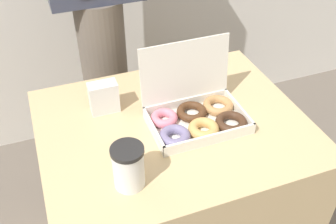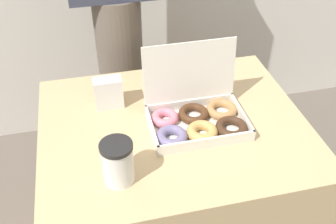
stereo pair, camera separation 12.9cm
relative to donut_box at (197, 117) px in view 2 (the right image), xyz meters
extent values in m
cube|color=tan|center=(-0.08, 0.02, -0.41)|extent=(0.90, 0.73, 0.75)
cube|color=white|center=(0.00, -0.01, -0.03)|extent=(0.32, 0.21, 0.01)
cube|color=white|center=(-0.16, -0.01, -0.01)|extent=(0.01, 0.21, 0.04)
cube|color=white|center=(0.15, -0.01, -0.01)|extent=(0.01, 0.21, 0.04)
cube|color=white|center=(0.00, -0.12, -0.01)|extent=(0.32, 0.01, 0.04)
cube|color=white|center=(0.00, 0.09, -0.01)|extent=(0.32, 0.01, 0.04)
cube|color=white|center=(0.00, 0.10, 0.11)|extent=(0.32, 0.03, 0.21)
torus|color=slate|center=(-0.10, -0.06, -0.01)|extent=(0.11, 0.11, 0.03)
torus|color=pink|center=(-0.10, 0.04, -0.02)|extent=(0.13, 0.13, 0.03)
torus|color=tan|center=(0.00, -0.06, -0.01)|extent=(0.13, 0.13, 0.03)
torus|color=#4C2D19|center=(0.00, 0.04, -0.02)|extent=(0.12, 0.12, 0.03)
torus|color=#422819|center=(0.10, -0.06, -0.02)|extent=(0.15, 0.15, 0.03)
torus|color=#B27F4C|center=(0.10, 0.04, -0.02)|extent=(0.15, 0.15, 0.03)
cylinder|color=white|center=(-0.29, -0.18, 0.03)|extent=(0.09, 0.09, 0.13)
cylinder|color=black|center=(-0.29, -0.18, 0.10)|extent=(0.09, 0.09, 0.01)
cube|color=silver|center=(-0.28, 0.17, 0.02)|extent=(0.10, 0.05, 0.11)
cylinder|color=#665B51|center=(-0.18, 0.64, -0.30)|extent=(0.21, 0.21, 0.97)
camera|label=1|loc=(-0.45, -0.93, 0.83)|focal=42.00mm
camera|label=2|loc=(-0.33, -0.97, 0.83)|focal=42.00mm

